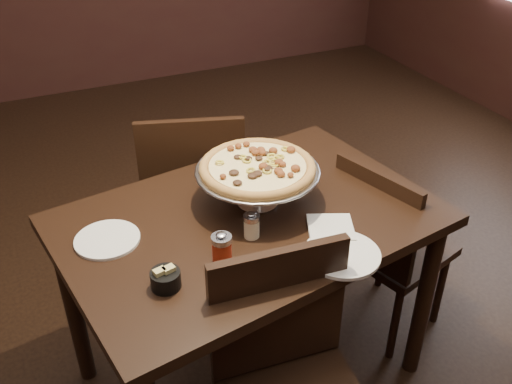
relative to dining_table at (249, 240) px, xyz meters
name	(u,v)px	position (x,y,z in m)	size (l,w,h in m)	color
room	(246,55)	(0.02, 0.06, 0.68)	(6.04, 7.04, 2.84)	black
dining_table	(249,240)	(0.00, 0.00, 0.00)	(1.45, 1.08, 0.83)	black
pizza_stand	(257,168)	(0.06, 0.06, 0.26)	(0.45, 0.45, 0.19)	silver
parmesan_shaker	(252,225)	(-0.04, -0.12, 0.16)	(0.06, 0.06, 0.10)	beige
pepper_flake_shaker	(222,249)	(-0.18, -0.20, 0.16)	(0.07, 0.07, 0.12)	maroon
packet_caddy	(165,279)	(-0.38, -0.24, 0.14)	(0.09, 0.09, 0.07)	black
napkin_stack	(331,228)	(0.22, -0.20, 0.12)	(0.16, 0.16, 0.02)	silver
plate_left	(107,240)	(-0.50, 0.06, 0.11)	(0.22, 0.22, 0.01)	white
plate_near	(342,254)	(0.18, -0.33, 0.12)	(0.25, 0.25, 0.01)	white
serving_spatula	(295,182)	(0.14, -0.08, 0.26)	(0.15, 0.15, 0.02)	silver
chair_far	(194,194)	(0.00, 0.65, -0.18)	(0.58, 0.58, 0.99)	black
chair_near	(291,382)	(-0.08, -0.50, -0.19)	(0.49, 0.49, 0.96)	black
chair_side	(386,244)	(0.65, 0.00, -0.23)	(0.52, 0.52, 0.89)	black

